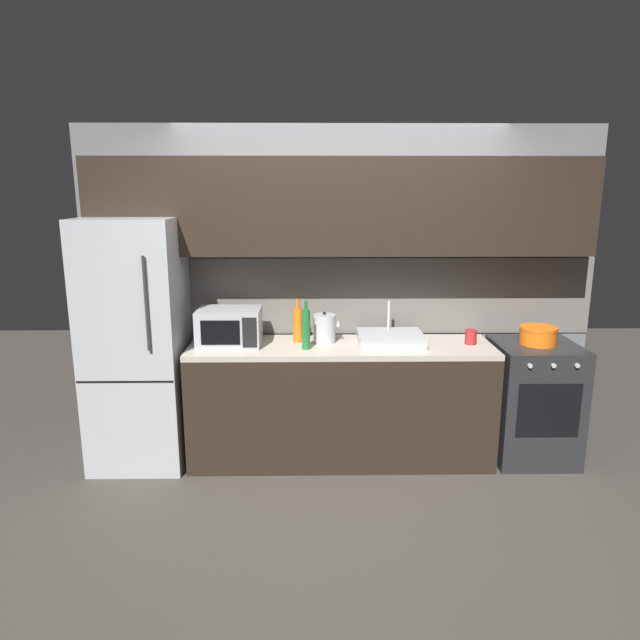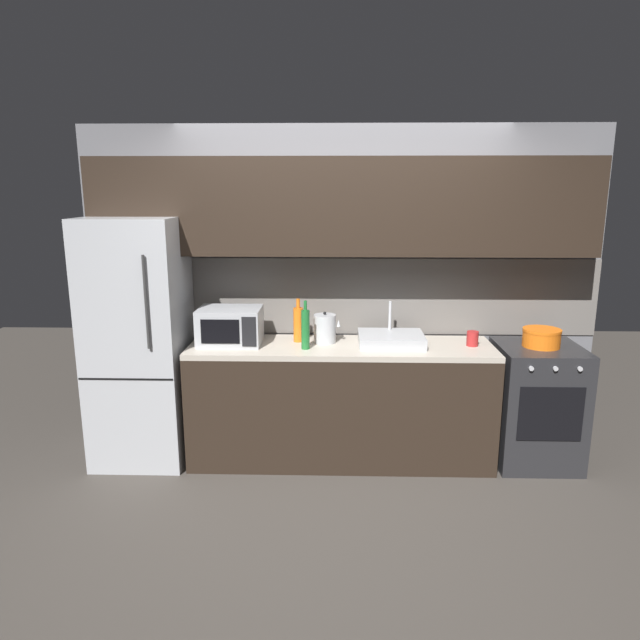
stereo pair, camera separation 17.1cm
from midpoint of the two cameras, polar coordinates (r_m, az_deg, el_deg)
The scene contains 12 objects.
ground_plane at distance 3.80m, azimuth 1.32°, elevation -19.40°, with size 10.00×10.00×0.00m, color #3D3833.
back_wall at distance 4.43m, azimuth 0.86°, elevation 6.68°, with size 3.99×0.44×2.50m.
counter_run at distance 4.41m, azimuth 0.92°, elevation -8.12°, with size 2.25×0.60×0.90m.
refrigerator at distance 4.47m, azimuth -18.69°, elevation -2.21°, with size 0.68×0.69×1.83m.
oven_range at distance 4.68m, azimuth 19.30°, elevation -7.58°, with size 0.60×0.62×0.90m.
microwave at distance 4.30m, azimuth -10.08°, elevation -0.68°, with size 0.46×0.35×0.27m.
sink_basin at distance 4.31m, azimuth 5.87°, elevation -1.80°, with size 0.48×0.38×0.30m.
kettle at distance 4.30m, azimuth -0.69°, elevation -0.85°, with size 0.20×0.17×0.24m.
wine_bottle_orange at distance 4.32m, azimuth -3.35°, elevation -0.42°, with size 0.07×0.07×0.33m.
wine_bottle_green at distance 4.12m, azimuth -2.58°, elevation -0.91°, with size 0.06×0.06×0.35m.
mug_red at distance 4.39m, azimuth 13.63°, elevation -1.65°, with size 0.09×0.09×0.11m, color #A82323.
cooking_pot at distance 4.53m, azimuth 19.77°, elevation -1.44°, with size 0.27×0.27×0.13m.
Camera 1 is at (-0.21, -3.21, 2.04)m, focal length 32.33 mm.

